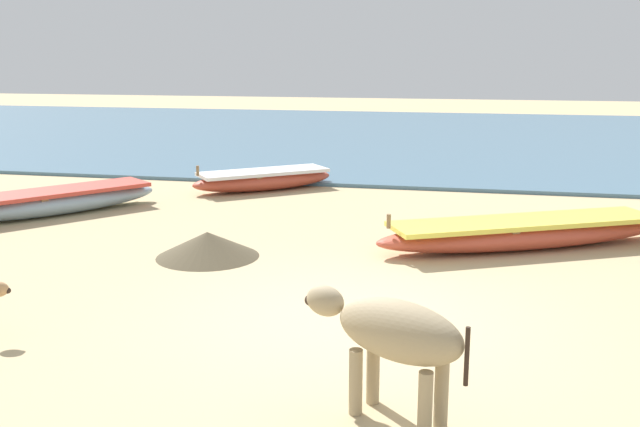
# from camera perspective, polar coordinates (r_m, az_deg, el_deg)

# --- Properties ---
(ground) EXTENTS (80.00, 80.00, 0.00)m
(ground) POSITION_cam_1_polar(r_m,az_deg,el_deg) (7.77, 2.41, -8.53)
(ground) COLOR tan
(sea_water) EXTENTS (60.00, 20.00, 0.08)m
(sea_water) POSITION_cam_1_polar(r_m,az_deg,el_deg) (25.09, 9.41, 6.09)
(sea_water) COLOR slate
(sea_water) RESTS_ON ground
(fishing_boat_1) EXTENTS (2.95, 2.60, 0.62)m
(fishing_boat_1) POSITION_cam_1_polar(r_m,az_deg,el_deg) (15.10, -4.54, 2.75)
(fishing_boat_1) COLOR #B74733
(fishing_boat_1) RESTS_ON ground
(fishing_boat_2) EXTENTS (3.06, 3.59, 0.64)m
(fishing_boat_2) POSITION_cam_1_polar(r_m,az_deg,el_deg) (13.60, -20.48, 0.95)
(fishing_boat_2) COLOR #8CA5B7
(fishing_boat_2) RESTS_ON ground
(fishing_boat_3) EXTENTS (4.53, 2.88, 0.63)m
(fishing_boat_3) POSITION_cam_1_polar(r_m,az_deg,el_deg) (10.95, 16.01, -1.45)
(fishing_boat_3) COLOR #B74733
(fishing_boat_3) RESTS_ON ground
(cow_adult_dun) EXTENTS (1.44, 0.95, 0.98)m
(cow_adult_dun) POSITION_cam_1_polar(r_m,az_deg,el_deg) (5.57, 5.85, -9.54)
(cow_adult_dun) COLOR tan
(cow_adult_dun) RESTS_ON ground
(debris_pile_0) EXTENTS (2.02, 2.02, 0.36)m
(debris_pile_0) POSITION_cam_1_polar(r_m,az_deg,el_deg) (10.20, -8.98, -2.45)
(debris_pile_0) COLOR brown
(debris_pile_0) RESTS_ON ground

